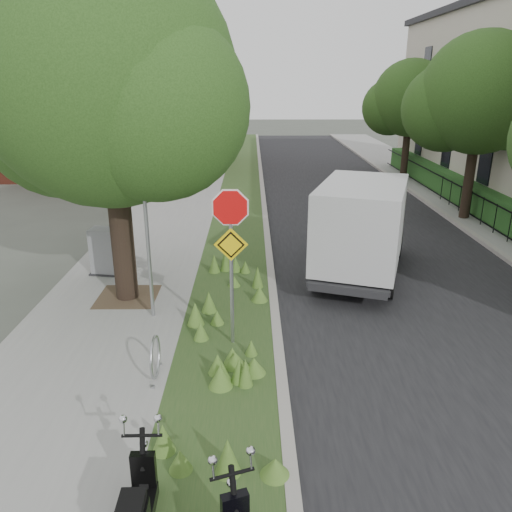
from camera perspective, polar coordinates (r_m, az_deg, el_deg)
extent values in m
plane|color=#4C5147|center=(9.67, 5.71, -12.05)|extent=(120.00, 120.00, 0.00)
cube|color=gray|center=(19.13, -10.25, 4.13)|extent=(3.50, 60.00, 0.12)
cube|color=#2C4B20|center=(18.86, -1.97, 4.21)|extent=(2.00, 60.00, 0.12)
cube|color=#9E9991|center=(18.86, 1.08, 4.23)|extent=(0.20, 60.00, 0.13)
cube|color=black|center=(19.29, 11.55, 4.00)|extent=(7.00, 60.00, 0.01)
cube|color=#9E9991|center=(20.29, 21.30, 3.99)|extent=(0.20, 60.00, 0.13)
cube|color=gray|center=(20.98, 25.62, 3.86)|extent=(3.20, 60.00, 0.12)
cylinder|color=black|center=(11.69, -15.36, 5.55)|extent=(0.52, 0.52, 4.48)
sphere|color=#224316|center=(11.38, -16.65, 18.94)|extent=(5.40, 5.40, 5.40)
sphere|color=#224316|center=(12.53, -20.87, 15.39)|extent=(4.05, 4.05, 4.05)
sphere|color=#224316|center=(10.49, -11.44, 16.40)|extent=(3.78, 3.78, 3.78)
cube|color=#473828|center=(12.40, -14.44, -4.51)|extent=(1.40, 1.40, 0.01)
cylinder|color=#A5A8AD|center=(10.63, -12.37, 3.09)|extent=(0.08, 0.08, 4.00)
torus|color=#A5A8AD|center=(9.00, -11.45, -11.25)|extent=(0.05, 0.77, 0.77)
cube|color=#A5A8AD|center=(8.90, -11.72, -14.43)|extent=(0.06, 0.06, 0.04)
cube|color=#A5A8AD|center=(9.49, -10.91, -12.01)|extent=(0.06, 0.06, 0.04)
cylinder|color=#A5A8AD|center=(9.44, -2.82, -1.79)|extent=(0.07, 0.07, 3.00)
cylinder|color=red|center=(9.03, -2.96, 5.54)|extent=(0.86, 0.03, 0.86)
cylinder|color=white|center=(9.04, -2.95, 5.57)|extent=(0.94, 0.02, 0.94)
cube|color=yellow|center=(9.22, -2.88, 1.32)|extent=(0.64, 0.03, 0.64)
cube|color=black|center=(20.34, 23.49, 6.67)|extent=(0.04, 24.00, 0.04)
cube|color=black|center=(20.52, 23.19, 4.50)|extent=(0.04, 24.00, 0.04)
cylinder|color=black|center=(20.44, 23.32, 5.44)|extent=(0.03, 0.03, 1.00)
cube|color=#19481A|center=(20.72, 25.12, 5.50)|extent=(1.00, 24.00, 1.10)
cube|color=#2D2D33|center=(20.28, 26.76, 15.46)|extent=(0.25, 26.00, 0.60)
cube|color=maroon|center=(31.37, -16.95, 16.85)|extent=(9.00, 10.00, 8.00)
cube|color=#9E9991|center=(31.50, -17.75, 24.29)|extent=(9.40, 10.40, 0.40)
cylinder|color=black|center=(20.08, 23.37, 9.65)|extent=(0.36, 0.36, 4.03)
sphere|color=#224316|center=(19.87, 24.35, 16.58)|extent=(4.20, 4.20, 4.20)
sphere|color=#224316|center=(20.12, 20.86, 15.53)|extent=(3.15, 3.15, 3.15)
sphere|color=#224316|center=(19.77, 27.09, 14.96)|extent=(2.94, 2.94, 2.94)
cylinder|color=black|center=(27.56, 16.80, 12.28)|extent=(0.36, 0.36, 3.64)
sphere|color=#224316|center=(27.39, 17.27, 16.86)|extent=(3.80, 3.80, 3.80)
sphere|color=#224316|center=(27.73, 15.06, 16.09)|extent=(2.85, 2.85, 2.85)
sphere|color=#224316|center=(27.19, 19.07, 15.86)|extent=(2.66, 2.66, 2.66)
cylinder|color=black|center=(6.89, -12.30, -23.96)|extent=(0.12, 0.48, 0.48)
cube|color=black|center=(5.94, -14.30, -26.44)|extent=(0.29, 0.55, 0.11)
cube|color=#262628|center=(13.82, 11.84, -0.25)|extent=(3.29, 5.17, 0.16)
cube|color=#B7BABC|center=(15.38, 12.92, 4.72)|extent=(2.18, 1.81, 1.46)
cube|color=silver|center=(13.00, 11.91, 3.77)|extent=(3.02, 3.93, 2.01)
cube|color=#262628|center=(14.03, -16.35, -1.76)|extent=(1.01, 0.75, 0.04)
cube|color=gray|center=(13.83, -16.58, 0.55)|extent=(0.89, 0.63, 1.24)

